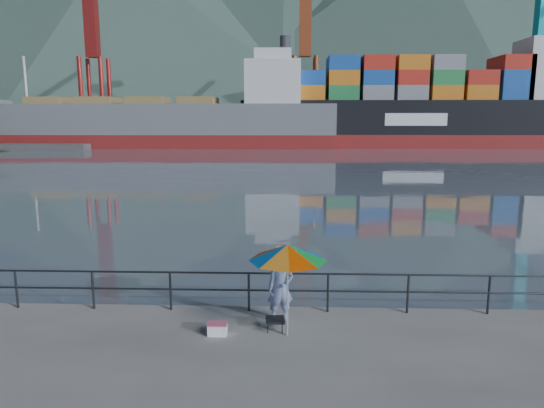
{
  "coord_description": "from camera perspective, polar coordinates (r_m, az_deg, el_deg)",
  "views": [
    {
      "loc": [
        1.98,
        -9.95,
        4.87
      ],
      "look_at": [
        1.45,
        6.0,
        2.0
      ],
      "focal_mm": 32.0,
      "sensor_mm": 36.0,
      "label": 1
    }
  ],
  "objects": [
    {
      "name": "container_stacks",
      "position": [
        108.23,
        18.35,
        8.65
      ],
      "size": [
        58.0,
        8.4,
        7.8
      ],
      "color": "#194CA5",
      "rests_on": "ground"
    },
    {
      "name": "guardrail",
      "position": [
        12.59,
        -7.36,
        -10.1
      ],
      "size": [
        22.0,
        0.06,
        1.03
      ],
      "color": "#2D3033",
      "rests_on": "ground"
    },
    {
      "name": "bulk_carrier",
      "position": [
        85.23,
        -10.97,
        9.45
      ],
      "size": [
        56.91,
        9.85,
        14.5
      ],
      "color": "maroon",
      "rests_on": "ground"
    },
    {
      "name": "mountains",
      "position": [
        222.91,
        11.99,
        17.88
      ],
      "size": [
        600.0,
        332.8,
        80.0
      ],
      "color": "#385147",
      "rests_on": "ground"
    },
    {
      "name": "container_ship",
      "position": [
        87.93,
        16.9,
        10.4
      ],
      "size": [
        56.94,
        9.49,
        18.1
      ],
      "color": "maroon",
      "rests_on": "ground"
    },
    {
      "name": "port_cranes",
      "position": [
        98.96,
        19.75,
        16.07
      ],
      "size": [
        116.0,
        28.0,
        38.4
      ],
      "color": "red",
      "rests_on": "ground"
    },
    {
      "name": "fisherman",
      "position": [
        11.7,
        1.0,
        -9.84
      ],
      "size": [
        0.7,
        0.54,
        1.72
      ],
      "primitive_type": "imported",
      "rotation": [
        0.0,
        0.0,
        0.23
      ],
      "color": "#324295",
      "rests_on": "ground"
    },
    {
      "name": "fishing_rod",
      "position": [
        13.09,
        0.73,
        -11.64
      ],
      "size": [
        0.21,
        1.9,
        1.34
      ],
      "primitive_type": "cylinder",
      "rotation": [
        0.96,
        0.0,
        -0.1
      ],
      "color": "black",
      "rests_on": "ground"
    },
    {
      "name": "far_dock",
      "position": [
        103.38,
        6.41,
        7.42
      ],
      "size": [
        200.0,
        40.0,
        0.4
      ],
      "primitive_type": "cube",
      "color": "#514F4C",
      "rests_on": "ground"
    },
    {
      "name": "beach_umbrella",
      "position": [
        10.67,
        1.86,
        -5.73
      ],
      "size": [
        1.81,
        1.81,
        2.13
      ],
      "color": "white",
      "rests_on": "ground"
    },
    {
      "name": "cooler_bag",
      "position": [
        11.41,
        -6.44,
        -14.46
      ],
      "size": [
        0.42,
        0.28,
        0.24
      ],
      "primitive_type": "cube",
      "rotation": [
        0.0,
        0.0,
        0.0
      ],
      "color": "white",
      "rests_on": "ground"
    },
    {
      "name": "harbor_water",
      "position": [
        140.05,
        1.11,
        8.19
      ],
      "size": [
        500.0,
        280.0,
        0.0
      ],
      "primitive_type": "cube",
      "color": "slate",
      "rests_on": "ground"
    },
    {
      "name": "folding_stool",
      "position": [
        11.55,
        0.36,
        -13.94
      ],
      "size": [
        0.46,
        0.46,
        0.28
      ],
      "color": "black",
      "rests_on": "ground"
    }
  ]
}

